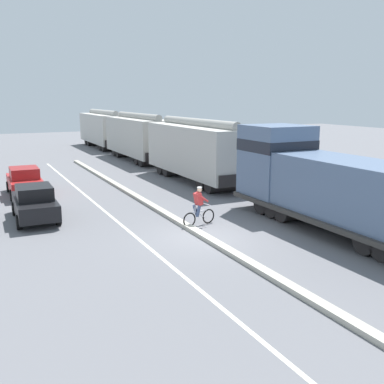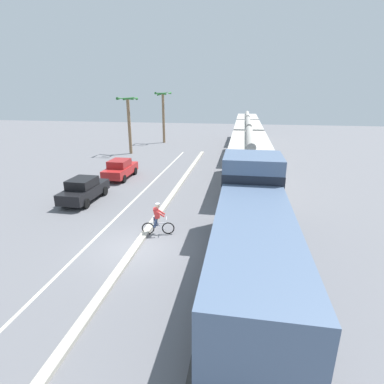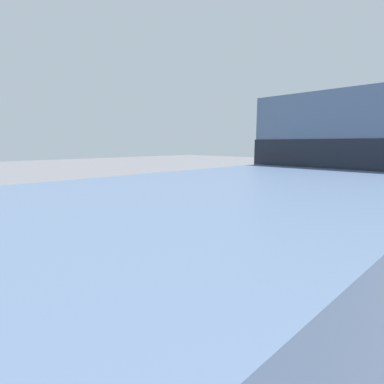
{
  "view_description": "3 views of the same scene",
  "coord_description": "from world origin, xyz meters",
  "px_view_note": "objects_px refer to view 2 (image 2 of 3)",
  "views": [
    {
      "loc": [
        -7.99,
        -15.33,
        5.5
      ],
      "look_at": [
        0.41,
        1.8,
        1.48
      ],
      "focal_mm": 42.0,
      "sensor_mm": 36.0,
      "label": 1
    },
    {
      "loc": [
        4.75,
        -12.13,
        7.08
      ],
      "look_at": [
        2.28,
        2.58,
        2.09
      ],
      "focal_mm": 28.0,
      "sensor_mm": 36.0,
      "label": 2
    },
    {
      "loc": [
        6.9,
        -3.35,
        3.45
      ],
      "look_at": [
        -4.25,
        7.35,
        0.94
      ],
      "focal_mm": 28.0,
      "sensor_mm": 36.0,
      "label": 3
    }
  ],
  "objects_px": {
    "hopper_car_trailing": "(247,127)",
    "palm_tree_near": "(129,114)",
    "cyclist": "(157,220)",
    "parked_car_red": "(120,169)",
    "hopper_car_lead": "(249,160)",
    "parked_car_black": "(84,189)",
    "palm_tree_far": "(163,107)",
    "hopper_car_middle": "(247,138)",
    "locomotive": "(252,232)"
  },
  "relations": [
    {
      "from": "hopper_car_lead",
      "to": "parked_car_black",
      "type": "height_order",
      "value": "hopper_car_lead"
    },
    {
      "from": "parked_car_black",
      "to": "parked_car_red",
      "type": "bearing_deg",
      "value": 88.14
    },
    {
      "from": "hopper_car_lead",
      "to": "hopper_car_trailing",
      "type": "relative_size",
      "value": 1.0
    },
    {
      "from": "parked_car_red",
      "to": "palm_tree_far",
      "type": "height_order",
      "value": "palm_tree_far"
    },
    {
      "from": "hopper_car_lead",
      "to": "palm_tree_near",
      "type": "bearing_deg",
      "value": 141.17
    },
    {
      "from": "parked_car_red",
      "to": "cyclist",
      "type": "distance_m",
      "value": 11.68
    },
    {
      "from": "hopper_car_trailing",
      "to": "palm_tree_near",
      "type": "height_order",
      "value": "palm_tree_near"
    },
    {
      "from": "hopper_car_middle",
      "to": "palm_tree_far",
      "type": "height_order",
      "value": "palm_tree_far"
    },
    {
      "from": "parked_car_red",
      "to": "palm_tree_near",
      "type": "bearing_deg",
      "value": 105.85
    },
    {
      "from": "cyclist",
      "to": "palm_tree_far",
      "type": "bearing_deg",
      "value": 104.0
    },
    {
      "from": "locomotive",
      "to": "parked_car_black",
      "type": "bearing_deg",
      "value": 148.22
    },
    {
      "from": "locomotive",
      "to": "palm_tree_near",
      "type": "bearing_deg",
      "value": 120.68
    },
    {
      "from": "locomotive",
      "to": "hopper_car_trailing",
      "type": "distance_m",
      "value": 35.36
    },
    {
      "from": "hopper_car_trailing",
      "to": "parked_car_red",
      "type": "bearing_deg",
      "value": -115.45
    },
    {
      "from": "hopper_car_trailing",
      "to": "parked_car_black",
      "type": "relative_size",
      "value": 2.51
    },
    {
      "from": "hopper_car_middle",
      "to": "parked_car_black",
      "type": "bearing_deg",
      "value": -122.94
    },
    {
      "from": "hopper_car_middle",
      "to": "palm_tree_near",
      "type": "height_order",
      "value": "palm_tree_near"
    },
    {
      "from": "hopper_car_middle",
      "to": "hopper_car_trailing",
      "type": "xyz_separation_m",
      "value": [
        0.0,
        11.6,
        0.0
      ]
    },
    {
      "from": "hopper_car_middle",
      "to": "hopper_car_trailing",
      "type": "bearing_deg",
      "value": 90.0
    },
    {
      "from": "parked_car_black",
      "to": "palm_tree_far",
      "type": "bearing_deg",
      "value": 92.23
    },
    {
      "from": "hopper_car_middle",
      "to": "parked_car_black",
      "type": "xyz_separation_m",
      "value": [
        -10.99,
        -16.95,
        -1.26
      ]
    },
    {
      "from": "parked_car_black",
      "to": "palm_tree_near",
      "type": "xyz_separation_m",
      "value": [
        -2.82,
        16.46,
        3.88
      ]
    },
    {
      "from": "palm_tree_near",
      "to": "hopper_car_lead",
      "type": "bearing_deg",
      "value": -38.83
    },
    {
      "from": "hopper_car_trailing",
      "to": "palm_tree_near",
      "type": "bearing_deg",
      "value": -138.78
    },
    {
      "from": "hopper_car_lead",
      "to": "palm_tree_near",
      "type": "distance_m",
      "value": 17.91
    },
    {
      "from": "hopper_car_lead",
      "to": "hopper_car_middle",
      "type": "xyz_separation_m",
      "value": [
        0.0,
        11.6,
        0.0
      ]
    },
    {
      "from": "hopper_car_middle",
      "to": "parked_car_red",
      "type": "bearing_deg",
      "value": -134.24
    },
    {
      "from": "cyclist",
      "to": "palm_tree_near",
      "type": "xyz_separation_m",
      "value": [
        -9.12,
        20.55,
        3.88
      ]
    },
    {
      "from": "locomotive",
      "to": "hopper_car_lead",
      "type": "xyz_separation_m",
      "value": [
        0.0,
        12.16,
        0.28
      ]
    },
    {
      "from": "palm_tree_near",
      "to": "palm_tree_far",
      "type": "bearing_deg",
      "value": 78.06
    },
    {
      "from": "parked_car_black",
      "to": "palm_tree_far",
      "type": "xyz_separation_m",
      "value": [
        -0.98,
        25.15,
        4.2
      ]
    },
    {
      "from": "locomotive",
      "to": "palm_tree_far",
      "type": "bearing_deg",
      "value": 110.53
    },
    {
      "from": "hopper_car_lead",
      "to": "hopper_car_trailing",
      "type": "distance_m",
      "value": 23.2
    },
    {
      "from": "palm_tree_far",
      "to": "parked_car_red",
      "type": "bearing_deg",
      "value": -86.52
    },
    {
      "from": "hopper_car_lead",
      "to": "parked_car_red",
      "type": "distance_m",
      "value": 10.88
    },
    {
      "from": "palm_tree_far",
      "to": "parked_car_black",
      "type": "bearing_deg",
      "value": -87.77
    },
    {
      "from": "parked_car_black",
      "to": "palm_tree_far",
      "type": "height_order",
      "value": "palm_tree_far"
    },
    {
      "from": "hopper_car_middle",
      "to": "hopper_car_trailing",
      "type": "relative_size",
      "value": 1.0
    },
    {
      "from": "hopper_car_lead",
      "to": "hopper_car_trailing",
      "type": "bearing_deg",
      "value": 90.0
    },
    {
      "from": "parked_car_black",
      "to": "palm_tree_near",
      "type": "bearing_deg",
      "value": 99.72
    },
    {
      "from": "locomotive",
      "to": "parked_car_red",
      "type": "distance_m",
      "value": 16.67
    },
    {
      "from": "parked_car_black",
      "to": "cyclist",
      "type": "bearing_deg",
      "value": -32.95
    },
    {
      "from": "locomotive",
      "to": "cyclist",
      "type": "relative_size",
      "value": 6.77
    },
    {
      "from": "cyclist",
      "to": "parked_car_red",
      "type": "bearing_deg",
      "value": 121.57
    },
    {
      "from": "hopper_car_trailing",
      "to": "palm_tree_far",
      "type": "height_order",
      "value": "palm_tree_far"
    },
    {
      "from": "cyclist",
      "to": "palm_tree_near",
      "type": "relative_size",
      "value": 0.26
    },
    {
      "from": "hopper_car_lead",
      "to": "hopper_car_middle",
      "type": "relative_size",
      "value": 1.0
    },
    {
      "from": "cyclist",
      "to": "hopper_car_trailing",
      "type": "bearing_deg",
      "value": 81.84
    },
    {
      "from": "parked_car_red",
      "to": "palm_tree_near",
      "type": "relative_size",
      "value": 0.63
    },
    {
      "from": "parked_car_red",
      "to": "palm_tree_near",
      "type": "xyz_separation_m",
      "value": [
        -3.01,
        10.59,
        3.88
      ]
    }
  ]
}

